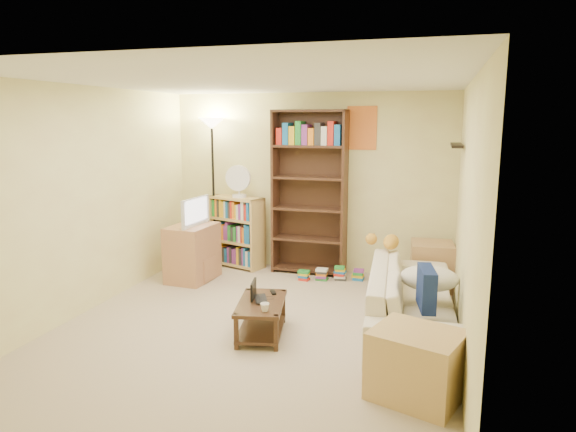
% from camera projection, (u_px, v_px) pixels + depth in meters
% --- Properties ---
extents(room, '(4.50, 4.54, 2.52)m').
position_uv_depth(room, '(256.00, 172.00, 5.07)').
color(room, '#C3AC92').
rests_on(room, ground).
extents(sofa, '(2.31, 1.16, 0.64)m').
position_uv_depth(sofa, '(412.00, 300.00, 5.23)').
color(sofa, beige).
rests_on(sofa, ground).
extents(navy_pillow, '(0.20, 0.44, 0.38)m').
position_uv_depth(navy_pillow, '(426.00, 288.00, 4.70)').
color(navy_pillow, navy).
rests_on(navy_pillow, sofa).
extents(cream_blanket, '(0.59, 0.42, 0.25)m').
position_uv_depth(cream_blanket, '(429.00, 278.00, 5.20)').
color(cream_blanket, silver).
rests_on(cream_blanket, sofa).
extents(tabby_cat, '(0.50, 0.21, 0.17)m').
position_uv_depth(tabby_cat, '(388.00, 241.00, 6.02)').
color(tabby_cat, gold).
rests_on(tabby_cat, sofa).
extents(coffee_table, '(0.59, 0.86, 0.35)m').
position_uv_depth(coffee_table, '(261.00, 314.00, 5.12)').
color(coffee_table, '#3D2A17').
rests_on(coffee_table, ground).
extents(laptop, '(0.42, 0.40, 0.02)m').
position_uv_depth(laptop, '(265.00, 299.00, 5.13)').
color(laptop, black).
rests_on(laptop, coffee_table).
extents(laptop_screen, '(0.06, 0.26, 0.18)m').
position_uv_depth(laptop_screen, '(253.00, 290.00, 5.13)').
color(laptop_screen, white).
rests_on(laptop_screen, laptop).
extents(mug, '(0.14, 0.14, 0.08)m').
position_uv_depth(mug, '(265.00, 307.00, 4.82)').
color(mug, white).
rests_on(mug, coffee_table).
extents(tv_remote, '(0.11, 0.15, 0.02)m').
position_uv_depth(tv_remote, '(273.00, 292.00, 5.34)').
color(tv_remote, black).
rests_on(tv_remote, coffee_table).
extents(tv_stand, '(0.55, 0.74, 0.75)m').
position_uv_depth(tv_stand, '(193.00, 253.00, 6.88)').
color(tv_stand, tan).
rests_on(tv_stand, ground).
extents(television, '(0.67, 0.18, 0.38)m').
position_uv_depth(television, '(191.00, 211.00, 6.77)').
color(television, black).
rests_on(television, tv_stand).
extents(tall_bookshelf, '(1.02, 0.35, 2.26)m').
position_uv_depth(tall_bookshelf, '(309.00, 189.00, 7.07)').
color(tall_bookshelf, '#47281B').
rests_on(tall_bookshelf, ground).
extents(short_bookshelf, '(0.86, 0.55, 1.03)m').
position_uv_depth(short_bookshelf, '(237.00, 232.00, 7.50)').
color(short_bookshelf, tan).
rests_on(short_bookshelf, ground).
extents(desk_fan, '(0.37, 0.21, 0.46)m').
position_uv_depth(desk_fan, '(238.00, 181.00, 7.30)').
color(desk_fan, white).
rests_on(desk_fan, short_bookshelf).
extents(floor_lamp, '(0.37, 0.37, 2.16)m').
position_uv_depth(floor_lamp, '(212.00, 149.00, 7.37)').
color(floor_lamp, black).
rests_on(floor_lamp, ground).
extents(side_table, '(0.56, 0.56, 0.59)m').
position_uv_depth(side_table, '(432.00, 265.00, 6.56)').
color(side_table, '#B07B56').
rests_on(side_table, ground).
extents(end_cabinet, '(0.79, 0.73, 0.54)m').
position_uv_depth(end_cabinet, '(416.00, 365.00, 3.95)').
color(end_cabinet, tan).
rests_on(end_cabinet, ground).
extents(book_stacks, '(0.86, 0.33, 0.19)m').
position_uv_depth(book_stacks, '(332.00, 274.00, 6.91)').
color(book_stacks, red).
rests_on(book_stacks, ground).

